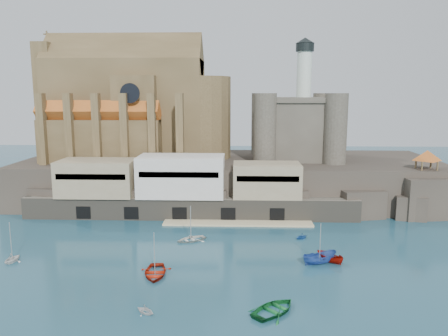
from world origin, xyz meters
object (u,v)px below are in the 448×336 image
object	(u,v)px
pavilion	(427,157)
church	(134,109)
boat_2	(319,263)
boat_0	(155,275)
castle_keep	(296,125)
boat_1	(145,313)

from	to	relation	value
pavilion	church	bearing A→B (deg)	166.52
church	boat_2	xyz separation A→B (m)	(38.82, -44.23, -22.13)
pavilion	boat_0	distance (m)	63.12
castle_keep	pavilion	bearing A→B (deg)	-30.18
castle_keep	boat_2	xyz separation A→B (m)	(-1.39, -43.46, -18.31)
boat_0	boat_2	bearing A→B (deg)	6.19
castle_keep	boat_0	world-z (taller)	castle_keep
church	castle_keep	size ratio (longest dim) A/B	1.60
boat_2	castle_keep	bearing A→B (deg)	-22.42
boat_1	church	bearing A→B (deg)	46.96
boat_0	pavilion	bearing A→B (deg)	27.19
boat_1	pavilion	bearing A→B (deg)	-15.89
pavilion	boat_2	xyz separation A→B (m)	(-27.31, -28.38, -12.73)
castle_keep	boat_0	distance (m)	58.11
boat_0	boat_2	world-z (taller)	boat_0
castle_keep	pavilion	size ratio (longest dim) A/B	4.58
boat_0	boat_1	world-z (taller)	boat_0
boat_0	boat_1	xyz separation A→B (m)	(0.96, -11.09, 0.00)
boat_1	boat_2	distance (m)	28.71
boat_0	boat_1	distance (m)	11.14
pavilion	boat_1	world-z (taller)	pavilion
church	castle_keep	world-z (taller)	church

